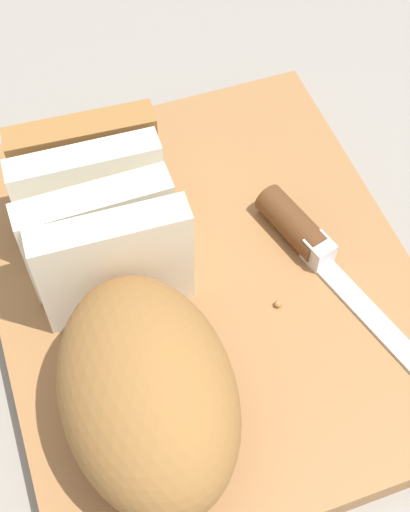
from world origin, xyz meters
The scene contains 7 objects.
ground_plane centered at (0.00, 0.00, 0.00)m, with size 3.00×3.00×0.00m, color gray.
cutting_board centered at (0.00, 0.00, 0.01)m, with size 0.38×0.31×0.02m, color #9E6B3D.
bread_loaf centered at (-0.05, 0.07, 0.07)m, with size 0.29×0.12×0.10m.
bread_knife centered at (-0.01, -0.08, 0.03)m, with size 0.25×0.09×0.02m.
crumb_near_knife centered at (-0.04, -0.04, 0.03)m, with size 0.01×0.01×0.01m, color #A8753D.
crumb_near_loaf centered at (0.00, 0.02, 0.03)m, with size 0.01×0.01×0.01m, color #A8753D.
crumb_stray_left centered at (-0.03, 0.06, 0.03)m, with size 0.01×0.01×0.01m, color #A8753D.
Camera 1 is at (-0.28, 0.10, 0.49)m, focal length 51.69 mm.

